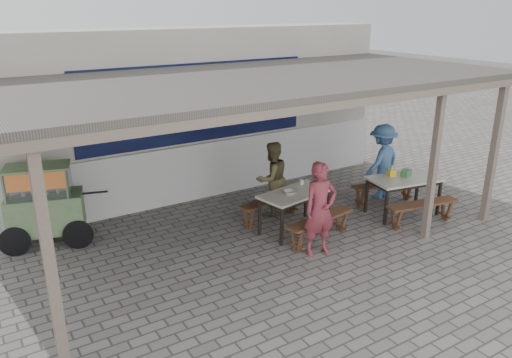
{
  "coord_description": "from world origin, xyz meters",
  "views": [
    {
      "loc": [
        -4.55,
        -6.15,
        3.93
      ],
      "look_at": [
        -0.11,
        0.9,
        1.02
      ],
      "focal_mm": 35.0,
      "sensor_mm": 36.0,
      "label": 1
    }
  ],
  "objects": [
    {
      "name": "ground",
      "position": [
        0.0,
        0.0,
        0.0
      ],
      "size": [
        60.0,
        60.0,
        0.0
      ],
      "primitive_type": "plane",
      "color": "slate",
      "rests_on": "ground"
    },
    {
      "name": "vendor_cart",
      "position": [
        -3.42,
        2.39,
        0.77
      ],
      "size": [
        1.83,
        1.04,
        1.42
      ],
      "rotation": [
        0.0,
        0.0,
        -0.28
      ],
      "color": "#6D875A",
      "rests_on": "ground"
    },
    {
      "name": "condiment_jar",
      "position": [
        0.87,
        0.85,
        0.79
      ],
      "size": [
        0.08,
        0.08,
        0.09
      ],
      "primitive_type": "cylinder",
      "color": "silver",
      "rests_on": "table_left"
    },
    {
      "name": "patron_wall_side",
      "position": [
        0.59,
        1.43,
        0.74
      ],
      "size": [
        0.77,
        0.62,
        1.47
      ],
      "primitive_type": "imported",
      "rotation": [
        0.0,
        0.0,
        3.24
      ],
      "color": "brown",
      "rests_on": "ground"
    },
    {
      "name": "table_left",
      "position": [
        0.52,
        0.57,
        0.67
      ],
      "size": [
        1.45,
        0.9,
        0.75
      ],
      "rotation": [
        0.0,
        0.0,
        0.18
      ],
      "color": "silver",
      "rests_on": "ground"
    },
    {
      "name": "bench_right_street",
      "position": [
        2.67,
        -0.52,
        0.34
      ],
      "size": [
        1.49,
        0.54,
        0.45
      ],
      "rotation": [
        0.0,
        0.0,
        -0.18
      ],
      "color": "brown",
      "rests_on": "ground"
    },
    {
      "name": "bench_left_street",
      "position": [
        0.62,
        -0.03,
        0.34
      ],
      "size": [
        1.48,
        0.53,
        0.45
      ],
      "rotation": [
        0.0,
        0.0,
        0.18
      ],
      "color": "brown",
      "rests_on": "ground"
    },
    {
      "name": "tissue_box",
      "position": [
        2.66,
        0.28,
        0.82
      ],
      "size": [
        0.17,
        0.17,
        0.14
      ],
      "primitive_type": "cube",
      "rotation": [
        0.0,
        0.0,
        -0.32
      ],
      "color": "yellow",
      "rests_on": "table_right"
    },
    {
      "name": "warung_roof",
      "position": [
        0.02,
        0.9,
        2.71
      ],
      "size": [
        9.0,
        4.21,
        2.81
      ],
      "color": "#4F4B44",
      "rests_on": "ground"
    },
    {
      "name": "bench_right_wall",
      "position": [
        2.89,
        0.64,
        0.34
      ],
      "size": [
        1.49,
        0.54,
        0.45
      ],
      "rotation": [
        0.0,
        0.0,
        -0.18
      ],
      "color": "brown",
      "rests_on": "ground"
    },
    {
      "name": "back_wall",
      "position": [
        -0.0,
        3.58,
        1.72
      ],
      "size": [
        9.0,
        1.28,
        3.5
      ],
      "color": "beige",
      "rests_on": "ground"
    },
    {
      "name": "patron_right_table",
      "position": [
        3.08,
        0.96,
        0.8
      ],
      "size": [
        1.14,
        0.81,
        1.6
      ],
      "primitive_type": "imported",
      "rotation": [
        0.0,
        0.0,
        3.37
      ],
      "color": "#4874AA",
      "rests_on": "ground"
    },
    {
      "name": "patron_street_side",
      "position": [
        0.32,
        -0.38,
        0.8
      ],
      "size": [
        0.62,
        0.45,
        1.59
      ],
      "primitive_type": "imported",
      "rotation": [
        0.0,
        0.0,
        -0.13
      ],
      "color": "maroon",
      "rests_on": "ground"
    },
    {
      "name": "donation_box",
      "position": [
        2.88,
        0.11,
        0.82
      ],
      "size": [
        0.23,
        0.18,
        0.13
      ],
      "primitive_type": "cube",
      "rotation": [
        0.0,
        0.0,
        0.25
      ],
      "color": "#357941",
      "rests_on": "table_right"
    },
    {
      "name": "condiment_bowl",
      "position": [
        0.39,
        0.56,
        0.78
      ],
      "size": [
        0.26,
        0.26,
        0.05
      ],
      "primitive_type": "imported",
      "rotation": [
        0.0,
        0.0,
        -0.22
      ],
      "color": "silver",
      "rests_on": "table_left"
    },
    {
      "name": "table_right",
      "position": [
        2.78,
        0.06,
        0.67
      ],
      "size": [
        1.47,
        1.0,
        0.75
      ],
      "rotation": [
        0.0,
        0.0,
        -0.18
      ],
      "color": "silver",
      "rests_on": "ground"
    },
    {
      "name": "bench_left_wall",
      "position": [
        0.41,
        1.17,
        0.34
      ],
      "size": [
        1.48,
        0.53,
        0.45
      ],
      "rotation": [
        0.0,
        0.0,
        0.18
      ],
      "color": "brown",
      "rests_on": "ground"
    }
  ]
}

